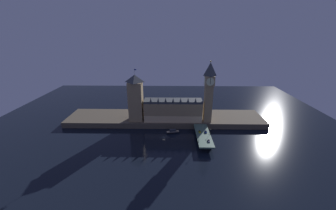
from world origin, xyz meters
TOP-DOWN VIEW (x-y plane):
  - ground_plane at (0.00, 0.00)m, footprint 400.00×400.00m
  - embankment at (0.00, 39.00)m, footprint 220.00×42.00m
  - parliament_hall at (8.93, 28.68)m, footprint 61.59×16.76m
  - clock_tower at (45.53, 25.53)m, footprint 10.01×10.12m
  - victoria_tower at (-30.87, 28.73)m, footprint 14.75×14.75m
  - bridge at (37.46, -5.00)m, footprint 13.38×46.00m
  - car_northbound_lead at (34.52, -0.55)m, footprint 1.89×4.10m
  - car_southbound_lead at (40.40, -17.78)m, footprint 2.01×3.88m
  - car_southbound_trail at (40.40, -0.64)m, footprint 1.89×4.18m
  - pedestrian_near_rail at (31.57, -17.98)m, footprint 0.38×0.38m
  - pedestrian_mid_walk at (43.35, -2.84)m, footprint 0.38×0.38m
  - street_lamp_near at (31.17, -19.72)m, footprint 1.34×0.60m
  - street_lamp_mid at (43.75, -5.00)m, footprint 1.34×0.60m
  - street_lamp_far at (31.17, 9.72)m, footprint 1.34×0.60m
  - boat_upstream at (8.67, 8.72)m, footprint 14.55×7.08m

SIDE VIEW (x-z plane):
  - ground_plane at x=0.00m, z-range 0.00..0.00m
  - boat_upstream at x=8.67m, z-range -0.58..3.71m
  - embankment at x=0.00m, z-range 0.00..6.12m
  - bridge at x=37.46m, z-range 0.99..6.97m
  - car_southbound_lead at x=40.40m, z-range 5.93..7.38m
  - car_southbound_trail at x=40.40m, z-range 5.93..7.45m
  - car_northbound_lead at x=34.52m, z-range 5.93..7.45m
  - pedestrian_mid_walk at x=43.35m, z-range 6.02..7.60m
  - pedestrian_near_rail at x=31.57m, z-range 6.03..7.78m
  - street_lamp_mid at x=43.75m, z-range 6.74..12.78m
  - street_lamp_far at x=31.17m, z-range 6.76..12.93m
  - street_lamp_near at x=31.17m, z-range 6.80..13.31m
  - parliament_hall at x=8.93m, z-range 3.84..31.38m
  - victoria_tower at x=-30.87m, z-range 3.25..59.09m
  - clock_tower at x=45.53m, z-range 8.01..72.66m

